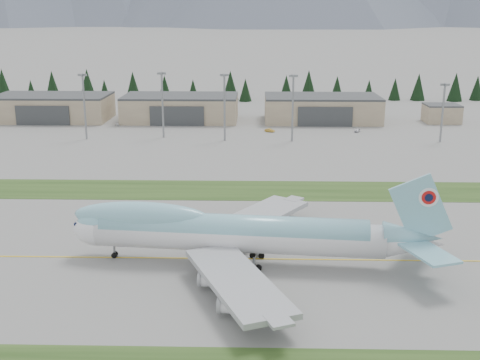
{
  "coord_description": "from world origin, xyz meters",
  "views": [
    {
      "loc": [
        16.74,
        -104.2,
        44.3
      ],
      "look_at": [
        13.42,
        26.29,
        8.0
      ],
      "focal_mm": 45.0,
      "sensor_mm": 36.0,
      "label": 1
    }
  ],
  "objects_px": {
    "hangar_left": "(53,107)",
    "service_vehicle_a": "(117,126)",
    "service_vehicle_c": "(357,132)",
    "hangar_right": "(322,108)",
    "boeing_747_freighter": "(234,232)",
    "service_vehicle_b": "(270,132)",
    "hangar_center": "(181,108)"
  },
  "relations": [
    {
      "from": "hangar_left",
      "to": "service_vehicle_c",
      "type": "relative_size",
      "value": 11.43
    },
    {
      "from": "service_vehicle_a",
      "to": "hangar_right",
      "type": "bearing_deg",
      "value": -18.55
    },
    {
      "from": "hangar_center",
      "to": "hangar_right",
      "type": "relative_size",
      "value": 1.0
    },
    {
      "from": "service_vehicle_a",
      "to": "service_vehicle_c",
      "type": "relative_size",
      "value": 0.75
    },
    {
      "from": "boeing_747_freighter",
      "to": "hangar_right",
      "type": "distance_m",
      "value": 155.23
    },
    {
      "from": "hangar_center",
      "to": "hangar_right",
      "type": "distance_m",
      "value": 60.0
    },
    {
      "from": "hangar_left",
      "to": "service_vehicle_a",
      "type": "xyz_separation_m",
      "value": [
        30.44,
        -12.95,
        -5.39
      ]
    },
    {
      "from": "service_vehicle_c",
      "to": "hangar_right",
      "type": "bearing_deg",
      "value": 136.64
    },
    {
      "from": "boeing_747_freighter",
      "to": "service_vehicle_c",
      "type": "height_order",
      "value": "boeing_747_freighter"
    },
    {
      "from": "boeing_747_freighter",
      "to": "service_vehicle_c",
      "type": "bearing_deg",
      "value": 76.91
    },
    {
      "from": "hangar_left",
      "to": "hangar_right",
      "type": "distance_m",
      "value": 115.0
    },
    {
      "from": "boeing_747_freighter",
      "to": "service_vehicle_b",
      "type": "relative_size",
      "value": 17.45
    },
    {
      "from": "service_vehicle_a",
      "to": "boeing_747_freighter",
      "type": "bearing_deg",
      "value": -96.52
    },
    {
      "from": "boeing_747_freighter",
      "to": "hangar_right",
      "type": "xyz_separation_m",
      "value": [
        31.95,
        151.91,
        -0.62
      ]
    },
    {
      "from": "hangar_right",
      "to": "service_vehicle_a",
      "type": "bearing_deg",
      "value": -171.29
    },
    {
      "from": "service_vehicle_b",
      "to": "service_vehicle_c",
      "type": "distance_m",
      "value": 33.85
    },
    {
      "from": "service_vehicle_c",
      "to": "hangar_left",
      "type": "bearing_deg",
      "value": -169.12
    },
    {
      "from": "hangar_left",
      "to": "hangar_right",
      "type": "xyz_separation_m",
      "value": [
        115.0,
        0.0,
        0.0
      ]
    },
    {
      "from": "boeing_747_freighter",
      "to": "hangar_center",
      "type": "xyz_separation_m",
      "value": [
        -28.05,
        151.91,
        -0.62
      ]
    },
    {
      "from": "boeing_747_freighter",
      "to": "service_vehicle_b",
      "type": "xyz_separation_m",
      "value": [
        9.36,
        126.68,
        -6.01
      ]
    },
    {
      "from": "hangar_center",
      "to": "service_vehicle_b",
      "type": "distance_m",
      "value": 45.44
    },
    {
      "from": "hangar_left",
      "to": "service_vehicle_a",
      "type": "bearing_deg",
      "value": -23.05
    },
    {
      "from": "hangar_center",
      "to": "service_vehicle_b",
      "type": "height_order",
      "value": "hangar_center"
    },
    {
      "from": "boeing_747_freighter",
      "to": "service_vehicle_b",
      "type": "bearing_deg",
      "value": 91.37
    },
    {
      "from": "hangar_left",
      "to": "service_vehicle_b",
      "type": "xyz_separation_m",
      "value": [
        92.41,
        -25.23,
        -5.39
      ]
    },
    {
      "from": "hangar_center",
      "to": "service_vehicle_c",
      "type": "relative_size",
      "value": 11.43
    },
    {
      "from": "boeing_747_freighter",
      "to": "service_vehicle_c",
      "type": "relative_size",
      "value": 16.5
    },
    {
      "from": "hangar_left",
      "to": "service_vehicle_b",
      "type": "distance_m",
      "value": 95.94
    },
    {
      "from": "boeing_747_freighter",
      "to": "service_vehicle_b",
      "type": "distance_m",
      "value": 127.17
    },
    {
      "from": "hangar_right",
      "to": "service_vehicle_b",
      "type": "xyz_separation_m",
      "value": [
        -22.59,
        -25.23,
        -5.39
      ]
    },
    {
      "from": "hangar_center",
      "to": "service_vehicle_a",
      "type": "distance_m",
      "value": 28.29
    },
    {
      "from": "boeing_747_freighter",
      "to": "hangar_center",
      "type": "distance_m",
      "value": 154.48
    }
  ]
}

